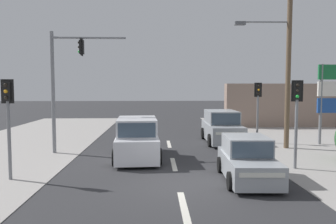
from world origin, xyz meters
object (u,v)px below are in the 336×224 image
traffic_signal_mast (64,76)px  suv_oncoming_near (137,140)px  utility_pole_midground_right (286,55)px  suv_receding_far (222,128)px  pedestal_signal_left_kerb (8,112)px  pedestal_signal_far_median (258,102)px  shopping_plaza_sign (336,93)px  pedestal_signal_right_kerb (297,109)px  hatchback_crossing_left (247,160)px

traffic_signal_mast → suv_oncoming_near: size_ratio=1.30×
utility_pole_midground_right → traffic_signal_mast: size_ratio=1.55×
utility_pole_midground_right → suv_oncoming_near: (-7.75, -2.26, -4.13)m
traffic_signal_mast → suv_receding_far: size_ratio=1.32×
traffic_signal_mast → pedestal_signal_left_kerb: 5.00m
pedestal_signal_far_median → suv_oncoming_near: size_ratio=0.77×
shopping_plaza_sign → suv_oncoming_near: bearing=-163.2°
traffic_signal_mast → suv_receding_far: traffic_signal_mast is taller
pedestal_signal_far_median → suv_receding_far: 2.60m
pedestal_signal_right_kerb → pedestal_signal_far_median: bearing=86.0°
utility_pole_midground_right → suv_oncoming_near: 9.07m
pedestal_signal_far_median → traffic_signal_mast: bearing=-165.5°
utility_pole_midground_right → suv_receding_far: 5.48m
pedestal_signal_right_kerb → shopping_plaza_sign: 7.28m
shopping_plaza_sign → pedestal_signal_left_kerb: bearing=-156.5°
traffic_signal_mast → shopping_plaza_sign: bearing=7.5°
utility_pole_midground_right → traffic_signal_mast: utility_pole_midground_right is taller
traffic_signal_mast → suv_oncoming_near: 4.90m
pedestal_signal_left_kerb → suv_receding_far: pedestal_signal_left_kerb is taller
utility_pole_midground_right → shopping_plaza_sign: utility_pole_midground_right is taller
suv_oncoming_near → pedestal_signal_left_kerb: bearing=-142.1°
shopping_plaza_sign → hatchback_crossing_left: (-7.03, -6.99, -2.28)m
hatchback_crossing_left → pedestal_signal_left_kerb: bearing=178.1°
pedestal_signal_far_median → hatchback_crossing_left: 8.43m
utility_pole_midground_right → traffic_signal_mast: 11.50m
pedestal_signal_right_kerb → suv_receding_far: pedestal_signal_right_kerb is taller
utility_pole_midground_right → suv_oncoming_near: size_ratio=2.01×
utility_pole_midground_right → pedestal_signal_left_kerb: size_ratio=2.62×
traffic_signal_mast → pedestal_signal_left_kerb: (-0.64, -4.76, -1.42)m
utility_pole_midground_right → hatchback_crossing_left: (-3.66, -5.89, -4.31)m
pedestal_signal_far_median → pedestal_signal_left_kerb: bearing=-146.2°
traffic_signal_mast → pedestal_signal_left_kerb: size_ratio=1.69×
suv_receding_far → hatchback_crossing_left: bearing=-95.1°
suv_receding_far → traffic_signal_mast: bearing=-161.0°
utility_pole_midground_right → traffic_signal_mast: (-11.41, -0.86, -1.18)m
utility_pole_midground_right → pedestal_signal_far_median: utility_pole_midground_right is taller
pedestal_signal_right_kerb → pedestal_signal_far_median: 6.34m
hatchback_crossing_left → pedestal_signal_far_median: bearing=70.2°
traffic_signal_mast → pedestal_signal_left_kerb: traffic_signal_mast is taller
pedestal_signal_left_kerb → shopping_plaza_sign: 16.83m
pedestal_signal_left_kerb → hatchback_crossing_left: size_ratio=0.96×
traffic_signal_mast → suv_receding_far: bearing=19.0°
pedestal_signal_far_median → suv_oncoming_near: bearing=-149.1°
pedestal_signal_right_kerb → pedestal_signal_left_kerb: bearing=-173.9°
shopping_plaza_sign → hatchback_crossing_left: shopping_plaza_sign is taller
traffic_signal_mast → shopping_plaza_sign: 14.94m
pedestal_signal_far_median → suv_receding_far: pedestal_signal_far_median is taller
pedestal_signal_left_kerb → suv_oncoming_near: pedestal_signal_left_kerb is taller
traffic_signal_mast → hatchback_crossing_left: bearing=-33.0°
utility_pole_midground_right → hatchback_crossing_left: bearing=-121.8°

